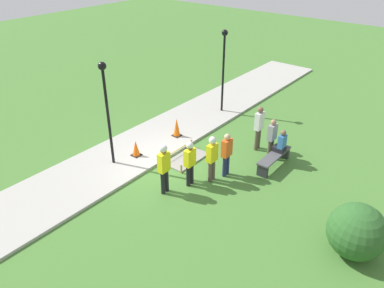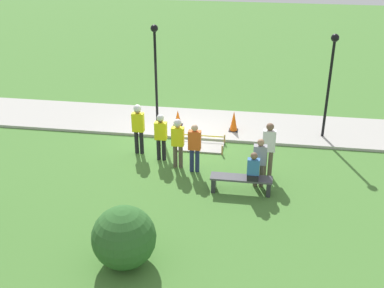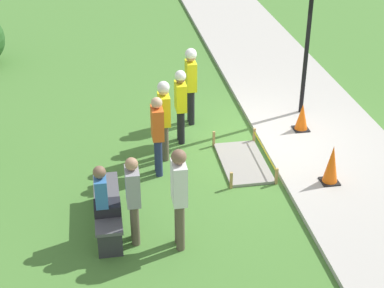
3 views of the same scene
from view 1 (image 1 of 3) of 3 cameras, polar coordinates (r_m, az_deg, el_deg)
name	(u,v)px [view 1 (image 1 of 3)]	position (r m, az deg, el deg)	size (l,w,h in m)	color
ground_plane	(160,164)	(14.06, -4.93, -3.07)	(60.00, 60.00, 0.00)	#477A33
sidewalk	(133,151)	(14.92, -8.92, -1.04)	(28.00, 2.85, 0.10)	#ADAAA3
wet_concrete_patch	(187,159)	(14.26, -0.83, -2.25)	(1.73, 0.94, 0.35)	gray
traffic_cone_near_patch	(177,127)	(15.58, -2.35, 2.55)	(0.34, 0.34, 0.79)	black
traffic_cone_far_patch	(136,148)	(14.36, -8.54, -0.65)	(0.34, 0.34, 0.62)	black
park_bench	(274,158)	(14.00, 12.40, -2.11)	(1.85, 0.44, 0.51)	#2D2D33
person_seated_on_bench	(281,143)	(14.00, 13.43, 0.13)	(0.36, 0.44, 0.89)	black
worker_supervisor	(164,164)	(12.00, -4.29, -3.13)	(0.40, 0.26, 1.81)	black
worker_assistant	(190,160)	(12.40, -0.33, -2.46)	(0.40, 0.24, 1.66)	black
worker_trainee	(212,155)	(12.60, 3.07, -1.72)	(0.40, 0.25, 1.72)	brown
bystander_in_orange_shirt	(227,152)	(12.96, 5.29, -1.30)	(0.40, 0.22, 1.66)	navy
bystander_in_gray_shirt	(259,125)	(14.71, 10.16, 2.80)	(0.40, 0.24, 1.83)	brown
bystander_in_white_shirt	(272,137)	(14.29, 12.07, 1.11)	(0.40, 0.22, 1.60)	brown
lamppost_near	(106,100)	(13.10, -12.95, 6.61)	(0.28, 0.28, 3.82)	black
lamppost_far	(224,59)	(17.25, 4.86, 12.75)	(0.28, 0.28, 3.81)	black
shrub_rounded_mid	(357,231)	(10.88, 23.79, -12.08)	(1.53, 1.53, 1.53)	#2D6028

